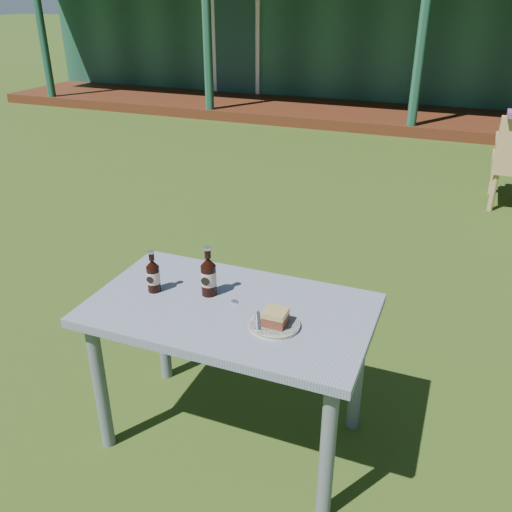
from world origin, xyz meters
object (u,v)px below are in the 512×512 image
at_px(plate, 275,325).
at_px(cake_slice, 275,317).
at_px(cafe_table, 230,326).
at_px(cola_bottle_near, 209,276).
at_px(cola_bottle_far, 153,275).

height_order(plate, cake_slice, cake_slice).
distance_m(plate, cake_slice, 0.04).
relative_size(cafe_table, plate, 5.88).
bearing_deg(cola_bottle_near, cola_bottle_far, -165.11).
relative_size(plate, cola_bottle_near, 0.89).
relative_size(plate, cake_slice, 2.22).
distance_m(cafe_table, plate, 0.26).
distance_m(cafe_table, cola_bottle_far, 0.41).
bearing_deg(cola_bottle_near, plate, -20.60).
height_order(cake_slice, cola_bottle_far, cola_bottle_far).
xyz_separation_m(cake_slice, cola_bottle_far, (-0.60, 0.07, 0.03)).
bearing_deg(cake_slice, cola_bottle_near, 159.21).
bearing_deg(cola_bottle_near, cake_slice, -20.79).
height_order(plate, cola_bottle_far, cola_bottle_far).
bearing_deg(cake_slice, cafe_table, 161.73).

